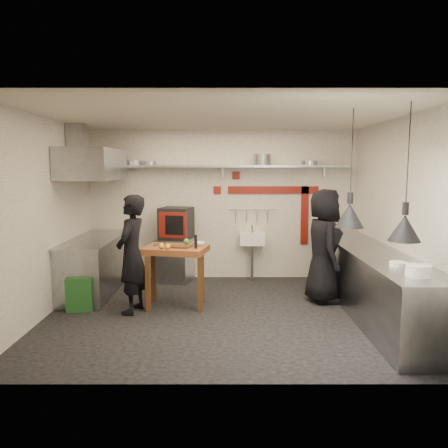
{
  "coord_description": "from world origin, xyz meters",
  "views": [
    {
      "loc": [
        0.02,
        -6.11,
        2.09
      ],
      "look_at": [
        0.02,
        0.3,
        1.27
      ],
      "focal_mm": 35.0,
      "sensor_mm": 36.0,
      "label": 1
    }
  ],
  "objects_px": {
    "combi_oven": "(176,223)",
    "green_bin": "(81,292)",
    "prep_table": "(176,276)",
    "chef_right": "(324,246)",
    "oven_stand": "(175,260)",
    "chef_left": "(132,254)"
  },
  "relations": [
    {
      "from": "green_bin",
      "to": "chef_right",
      "type": "distance_m",
      "value": 3.77
    },
    {
      "from": "prep_table",
      "to": "green_bin",
      "type": "bearing_deg",
      "value": -162.31
    },
    {
      "from": "prep_table",
      "to": "combi_oven",
      "type": "bearing_deg",
      "value": 107.79
    },
    {
      "from": "oven_stand",
      "to": "chef_left",
      "type": "bearing_deg",
      "value": -89.75
    },
    {
      "from": "combi_oven",
      "to": "green_bin",
      "type": "bearing_deg",
      "value": -115.11
    },
    {
      "from": "combi_oven",
      "to": "chef_left",
      "type": "height_order",
      "value": "chef_left"
    },
    {
      "from": "oven_stand",
      "to": "prep_table",
      "type": "relative_size",
      "value": 0.87
    },
    {
      "from": "combi_oven",
      "to": "green_bin",
      "type": "distance_m",
      "value": 2.18
    },
    {
      "from": "prep_table",
      "to": "chef_left",
      "type": "relative_size",
      "value": 0.54
    },
    {
      "from": "green_bin",
      "to": "chef_right",
      "type": "xyz_separation_m",
      "value": [
        3.7,
        0.39,
        0.64
      ]
    },
    {
      "from": "combi_oven",
      "to": "green_bin",
      "type": "xyz_separation_m",
      "value": [
        -1.27,
        -1.57,
        -0.84
      ]
    },
    {
      "from": "combi_oven",
      "to": "chef_right",
      "type": "distance_m",
      "value": 2.71
    },
    {
      "from": "green_bin",
      "to": "chef_left",
      "type": "height_order",
      "value": "chef_left"
    },
    {
      "from": "oven_stand",
      "to": "combi_oven",
      "type": "bearing_deg",
      "value": -10.69
    },
    {
      "from": "oven_stand",
      "to": "combi_oven",
      "type": "xyz_separation_m",
      "value": [
        0.04,
        -0.02,
        0.69
      ]
    },
    {
      "from": "combi_oven",
      "to": "oven_stand",
      "type": "bearing_deg",
      "value": 169.31
    },
    {
      "from": "prep_table",
      "to": "chef_right",
      "type": "relative_size",
      "value": 0.52
    },
    {
      "from": "chef_right",
      "to": "combi_oven",
      "type": "bearing_deg",
      "value": 61.67
    },
    {
      "from": "prep_table",
      "to": "chef_right",
      "type": "height_order",
      "value": "chef_right"
    },
    {
      "from": "combi_oven",
      "to": "chef_left",
      "type": "xyz_separation_m",
      "value": [
        -0.46,
        -1.72,
        -0.23
      ]
    },
    {
      "from": "prep_table",
      "to": "chef_left",
      "type": "xyz_separation_m",
      "value": [
        -0.6,
        -0.29,
        0.4
      ]
    },
    {
      "from": "combi_oven",
      "to": "prep_table",
      "type": "relative_size",
      "value": 0.63
    }
  ]
}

